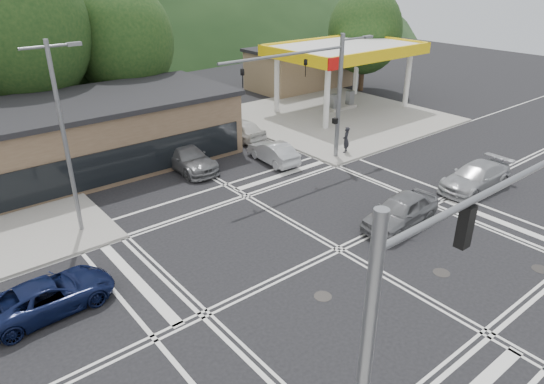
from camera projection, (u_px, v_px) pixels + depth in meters
ground at (339, 249)px, 22.02m from camera, size 120.00×120.00×0.00m
sidewalk_ne at (334, 116)px, 41.07m from camera, size 16.00×16.00×0.15m
gas_station_canopy at (345, 52)px, 40.79m from camera, size 12.32×8.34×5.75m
convenience_store at (299, 69)px, 50.17m from camera, size 10.00×6.00×3.80m
commercial_row at (37, 147)px, 28.55m from camera, size 24.00×8.00×4.00m
tree_n_b at (20, 30)px, 32.13m from camera, size 9.00×9.00×12.98m
tree_n_c at (123, 41)px, 36.68m from camera, size 7.60×7.60×10.87m
tree_n_e at (64, 30)px, 37.50m from camera, size 8.40×8.40×11.98m
tree_ne at (365, 31)px, 47.26m from camera, size 7.20×7.20×9.99m
streetlight_nw at (65, 132)px, 21.38m from camera, size 2.50×0.25×9.00m
signal_mast_ne at (326, 85)px, 29.57m from camera, size 11.65×0.30×8.00m
signal_mast_sw at (423, 304)px, 10.43m from camera, size 9.14×0.28×8.00m
car_blue_west at (50, 295)px, 17.91m from camera, size 4.76×2.36×1.30m
car_grey_center at (401, 211)px, 23.72m from camera, size 4.83×2.25×1.60m
car_silver_east at (476, 177)px, 27.65m from camera, size 5.14×2.17×1.48m
car_queue_a at (273, 152)px, 31.45m from camera, size 1.74×4.26×1.37m
car_queue_b at (240, 129)px, 35.61m from camera, size 1.98×4.54×1.52m
car_northbound at (186, 157)px, 30.38m from camera, size 2.24×5.29×1.52m
pedestrian at (346, 140)px, 32.61m from camera, size 0.77×0.70×1.77m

